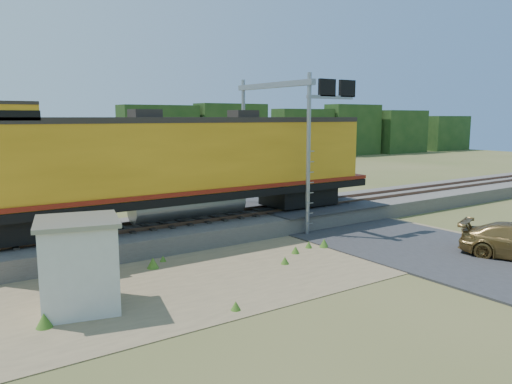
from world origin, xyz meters
TOP-DOWN VIEW (x-y plane):
  - ground at (0.00, 0.00)m, footprint 140.00×140.00m
  - ballast at (0.00, 6.00)m, footprint 70.00×5.00m
  - rails at (0.00, 6.00)m, footprint 70.00×1.54m
  - dirt_shoulder at (-2.00, 0.50)m, footprint 26.00×8.00m
  - road at (7.00, 0.74)m, footprint 7.00×66.00m
  - tree_line_north at (0.00, 38.00)m, footprint 130.00×3.00m
  - weed_clumps at (-3.50, 0.10)m, footprint 15.00×6.20m
  - locomotive at (-0.78, 6.00)m, footprint 20.34×3.10m
  - shed at (-7.21, -0.19)m, footprint 2.78×2.78m
  - signal_gantry at (4.80, 5.32)m, footprint 3.04×6.20m

SIDE VIEW (x-z plane):
  - ground at x=0.00m, z-range 0.00..0.00m
  - weed_clumps at x=-3.50m, z-range -0.28..0.28m
  - dirt_shoulder at x=-2.00m, z-range 0.00..0.03m
  - road at x=7.00m, z-range -0.34..0.52m
  - ballast at x=0.00m, z-range 0.00..0.80m
  - rails at x=0.00m, z-range 0.80..0.96m
  - shed at x=-7.21m, z-range 0.02..2.75m
  - tree_line_north at x=0.00m, z-range -0.18..6.32m
  - locomotive at x=-0.78m, z-range 0.93..6.17m
  - signal_gantry at x=4.80m, z-range 1.88..9.56m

